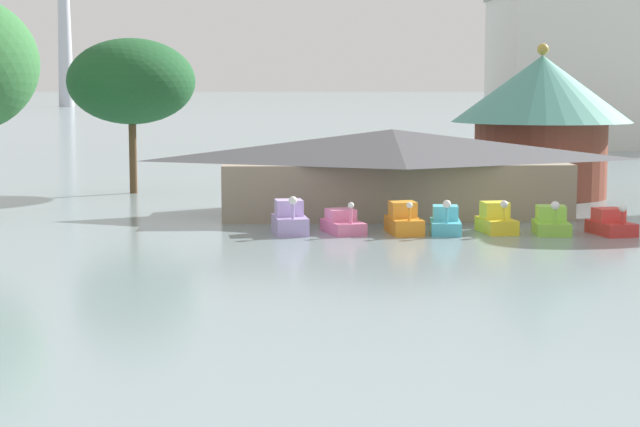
{
  "coord_description": "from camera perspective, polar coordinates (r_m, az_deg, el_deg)",
  "views": [
    {
      "loc": [
        3.8,
        -10.14,
        6.7
      ],
      "look_at": [
        5.3,
        21.75,
        2.78
      ],
      "focal_mm": 58.99,
      "sensor_mm": 36.0,
      "label": 1
    }
  ],
  "objects": [
    {
      "name": "shoreline_tree_mid",
      "position": [
        66.06,
        -10.2,
        7.06
      ],
      "size": [
        7.86,
        7.86,
        9.55
      ],
      "color": "brown",
      "rests_on": "ground"
    },
    {
      "name": "pedal_boat_red",
      "position": [
        49.07,
        15.49,
        -0.56
      ],
      "size": [
        1.86,
        2.53,
        1.47
      ],
      "rotation": [
        0.0,
        0.0,
        -1.37
      ],
      "color": "red",
      "rests_on": "ground"
    },
    {
      "name": "pedal_boat_lavender",
      "position": [
        47.64,
        -1.65,
        -0.35
      ],
      "size": [
        1.7,
        2.66,
        1.8
      ],
      "rotation": [
        0.0,
        0.0,
        -1.45
      ],
      "color": "#B299D8",
      "rests_on": "ground"
    },
    {
      "name": "pedal_boat_pink",
      "position": [
        47.82,
        1.23,
        -0.54
      ],
      "size": [
        2.04,
        2.88,
        1.52
      ],
      "rotation": [
        0.0,
        0.0,
        -1.3
      ],
      "color": "pink",
      "rests_on": "ground"
    },
    {
      "name": "pedal_boat_cyan",
      "position": [
        47.98,
        6.82,
        -0.48
      ],
      "size": [
        1.6,
        2.6,
        1.63
      ],
      "rotation": [
        0.0,
        0.0,
        -1.69
      ],
      "color": "#4CB7CC",
      "rests_on": "ground"
    },
    {
      "name": "boathouse",
      "position": [
        54.6,
        3.93,
        2.39
      ],
      "size": [
        18.74,
        8.32,
        4.42
      ],
      "color": "gray",
      "rests_on": "ground"
    },
    {
      "name": "pedal_boat_lime",
      "position": [
        48.63,
        12.44,
        -0.49
      ],
      "size": [
        1.76,
        2.46,
        1.59
      ],
      "rotation": [
        0.0,
        0.0,
        -1.69
      ],
      "color": "#8CCC3F",
      "rests_on": "ground"
    },
    {
      "name": "background_building_block",
      "position": [
        119.41,
        15.8,
        7.63
      ],
      "size": [
        26.2,
        16.38,
        17.08
      ],
      "color": "silver",
      "rests_on": "ground"
    },
    {
      "name": "pedal_boat_yellow",
      "position": [
        48.57,
        9.54,
        -0.38
      ],
      "size": [
        1.61,
        2.51,
        1.58
      ],
      "rotation": [
        0.0,
        0.0,
        -1.45
      ],
      "color": "yellow",
      "rests_on": "ground"
    },
    {
      "name": "green_roof_pavilion",
      "position": [
        64.31,
        11.91,
        5.21
      ],
      "size": [
        10.7,
        10.7,
        9.14
      ],
      "color": "brown",
      "rests_on": "ground"
    },
    {
      "name": "pedal_boat_orange",
      "position": [
        47.8,
        4.56,
        -0.4
      ],
      "size": [
        1.58,
        2.67,
        1.54
      ],
      "rotation": [
        0.0,
        0.0,
        -1.47
      ],
      "color": "orange",
      "rests_on": "ground"
    }
  ]
}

